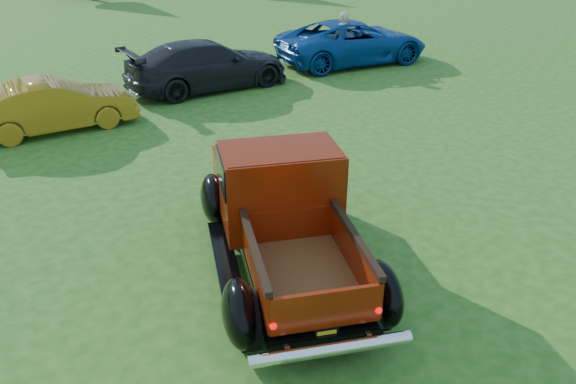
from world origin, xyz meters
The scene contains 6 objects.
ground centered at (0.00, 0.00, 0.00)m, with size 120.00×120.00×0.00m, color #275418.
pickup_truck centered at (-0.06, 0.33, 0.85)m, with size 3.65×5.16×1.80m.
show_car_yellow centered at (-1.50, 8.10, 0.63)m, with size 1.33×3.80×1.25m, color #A56E16.
show_car_grey centered at (3.24, 9.23, 0.72)m, with size 2.02×4.96×1.44m, color black.
show_car_blue centered at (8.87, 9.19, 0.74)m, with size 2.46×5.34×1.48m, color navy.
spectator centered at (8.20, 8.98, 0.92)m, with size 0.67×0.44×1.85m, color #AFA997.
Camera 1 is at (-4.19, -5.93, 4.89)m, focal length 35.00 mm.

